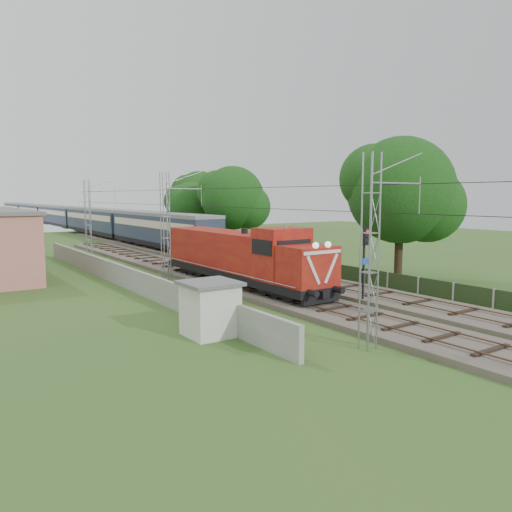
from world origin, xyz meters
TOP-DOWN VIEW (x-y plane):
  - ground at (0.00, 0.00)m, footprint 140.00×140.00m
  - track_main at (0.00, 7.00)m, footprint 4.20×70.00m
  - track_side at (5.00, 20.00)m, footprint 4.20×80.00m
  - catenary at (-2.95, 12.00)m, footprint 3.31×70.00m
  - boundary_wall at (-6.50, 12.00)m, footprint 0.25×40.00m
  - fence at (8.00, 3.00)m, footprint 0.12×32.00m
  - locomotive at (0.00, 6.42)m, footprint 2.95×16.82m
  - coach_rake at (5.00, 80.17)m, footprint 3.24×121.19m
  - signal_post at (3.21, -1.87)m, footprint 0.50×0.39m
  - relay_hut at (-7.40, -2.61)m, footprint 2.41×2.41m
  - tree_a at (11.35, 2.36)m, footprint 8.16×7.77m
  - tree_b at (11.12, 25.41)m, footprint 7.39×7.04m
  - tree_c at (9.35, 32.04)m, footprint 6.14×5.85m
  - tree_d at (14.19, 38.93)m, footprint 7.45×7.09m

SIDE VIEW (x-z plane):
  - ground at x=0.00m, z-range 0.00..0.00m
  - track_main at x=0.00m, z-range -0.04..0.41m
  - track_side at x=5.00m, z-range -0.04..0.41m
  - fence at x=8.00m, z-range 0.00..1.20m
  - boundary_wall at x=-6.50m, z-range 0.00..1.50m
  - relay_hut at x=-7.40m, z-range 0.01..2.49m
  - locomotive at x=0.00m, z-range 0.07..4.35m
  - coach_rake at x=5.00m, z-range 0.79..4.53m
  - signal_post at x=3.21m, z-range 0.84..5.33m
  - catenary at x=-2.95m, z-range 0.05..8.05m
  - tree_c at x=9.35m, z-range 0.99..8.95m
  - tree_b at x=11.12m, z-range 1.19..10.76m
  - tree_d at x=14.19m, z-range 1.20..10.85m
  - tree_a at x=11.35m, z-range 1.31..11.89m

